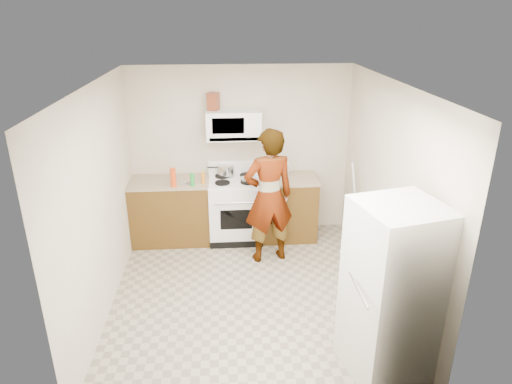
{
  "coord_description": "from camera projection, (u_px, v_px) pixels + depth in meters",
  "views": [
    {
      "loc": [
        -0.26,
        -4.66,
        3.2
      ],
      "look_at": [
        0.13,
        0.55,
        1.1
      ],
      "focal_mm": 32.0,
      "sensor_mm": 36.0,
      "label": 1
    }
  ],
  "objects": [
    {
      "name": "kettle",
      "position": [
        284.0,
        168.0,
        6.74
      ],
      "size": [
        0.16,
        0.16,
        0.17
      ],
      "primitive_type": "cylinder",
      "rotation": [
        0.0,
        0.0,
        0.12
      ],
      "color": "silver",
      "rests_on": "counter_right"
    },
    {
      "name": "back_wall",
      "position": [
        241.0,
        152.0,
        6.71
      ],
      "size": [
        3.2,
        0.02,
        2.5
      ],
      "primitive_type": "cube",
      "color": "beige",
      "rests_on": "floor"
    },
    {
      "name": "pot_lid",
      "position": [
        188.0,
        184.0,
        6.35
      ],
      "size": [
        0.25,
        0.25,
        0.01
      ],
      "primitive_type": "cylinder",
      "rotation": [
        0.0,
        0.0,
        -0.13
      ],
      "color": "white",
      "rests_on": "counter_left"
    },
    {
      "name": "gas_range",
      "position": [
        235.0,
        208.0,
        6.7
      ],
      "size": [
        0.76,
        0.65,
        1.13
      ],
      "color": "white",
      "rests_on": "floor"
    },
    {
      "name": "person",
      "position": [
        269.0,
        197.0,
        5.97
      ],
      "size": [
        0.75,
        0.58,
        1.84
      ],
      "primitive_type": "imported",
      "rotation": [
        0.0,
        0.0,
        3.37
      ],
      "color": "tan",
      "rests_on": "floor"
    },
    {
      "name": "floor",
      "position": [
        248.0,
        294.0,
        5.52
      ],
      "size": [
        3.6,
        3.6,
        0.0
      ],
      "primitive_type": "plane",
      "color": "gray",
      "rests_on": "ground"
    },
    {
      "name": "cabinet_left",
      "position": [
        171.0,
        212.0,
        6.66
      ],
      "size": [
        1.12,
        0.62,
        0.9
      ],
      "primitive_type": "cube",
      "color": "#563B14",
      "rests_on": "floor"
    },
    {
      "name": "bottle_green_cap",
      "position": [
        192.0,
        180.0,
        6.25
      ],
      "size": [
        0.07,
        0.07,
        0.18
      ],
      "primitive_type": "cylinder",
      "rotation": [
        0.0,
        0.0,
        -0.29
      ],
      "color": "#1A9032",
      "rests_on": "counter_left"
    },
    {
      "name": "fridge",
      "position": [
        392.0,
        292.0,
        4.08
      ],
      "size": [
        0.84,
        0.84,
        1.7
      ],
      "primitive_type": "cube",
      "rotation": [
        0.0,
        0.0,
        0.23
      ],
      "color": "silver",
      "rests_on": "floor"
    },
    {
      "name": "saucepan",
      "position": [
        226.0,
        170.0,
        6.65
      ],
      "size": [
        0.31,
        0.31,
        0.13
      ],
      "primitive_type": "cylinder",
      "rotation": [
        0.0,
        0.0,
        -0.34
      ],
      "color": "silver",
      "rests_on": "gas_range"
    },
    {
      "name": "tray",
      "position": [
        250.0,
        179.0,
        6.48
      ],
      "size": [
        0.27,
        0.19,
        0.05
      ],
      "primitive_type": "cube",
      "rotation": [
        0.0,
        0.0,
        0.15
      ],
      "color": "white",
      "rests_on": "gas_range"
    },
    {
      "name": "bottle_spray",
      "position": [
        173.0,
        177.0,
        6.22
      ],
      "size": [
        0.09,
        0.09,
        0.26
      ],
      "primitive_type": "cylinder",
      "rotation": [
        0.0,
        0.0,
        -0.25
      ],
      "color": "#DE4310",
      "rests_on": "counter_left"
    },
    {
      "name": "jug",
      "position": [
        213.0,
        101.0,
        6.27
      ],
      "size": [
        0.18,
        0.18,
        0.24
      ],
      "primitive_type": "cube",
      "rotation": [
        0.0,
        0.0,
        -0.37
      ],
      "color": "maroon",
      "rests_on": "microwave"
    },
    {
      "name": "broom",
      "position": [
        356.0,
        205.0,
        6.36
      ],
      "size": [
        0.26,
        0.16,
        1.3
      ],
      "primitive_type": "cylinder",
      "rotation": [
        0.14,
        -0.14,
        -0.3
      ],
      "color": "white",
      "rests_on": "floor"
    },
    {
      "name": "cabinet_right",
      "position": [
        288.0,
        208.0,
        6.78
      ],
      "size": [
        0.8,
        0.62,
        0.9
      ],
      "primitive_type": "cube",
      "color": "#563B14",
      "rests_on": "floor"
    },
    {
      "name": "counter_right",
      "position": [
        289.0,
        179.0,
        6.6
      ],
      "size": [
        0.82,
        0.64,
        0.03
      ],
      "primitive_type": "cube",
      "color": "gray",
      "rests_on": "cabinet_right"
    },
    {
      "name": "right_wall",
      "position": [
        388.0,
        194.0,
        5.16
      ],
      "size": [
        0.02,
        3.6,
        2.5
      ],
      "primitive_type": "cube",
      "color": "beige",
      "rests_on": "floor"
    },
    {
      "name": "bottle_hot_sauce",
      "position": [
        203.0,
        178.0,
        6.36
      ],
      "size": [
        0.06,
        0.06,
        0.16
      ],
      "primitive_type": "cylinder",
      "rotation": [
        0.0,
        0.0,
        -0.18
      ],
      "color": "orange",
      "rests_on": "counter_left"
    },
    {
      "name": "microwave",
      "position": [
        234.0,
        125.0,
        6.37
      ],
      "size": [
        0.76,
        0.38,
        0.4
      ],
      "primitive_type": "cube",
      "color": "white",
      "rests_on": "back_wall"
    },
    {
      "name": "counter_left",
      "position": [
        169.0,
        182.0,
        6.48
      ],
      "size": [
        1.14,
        0.64,
        0.03
      ],
      "primitive_type": "cube",
      "color": "gray",
      "rests_on": "cabinet_left"
    }
  ]
}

